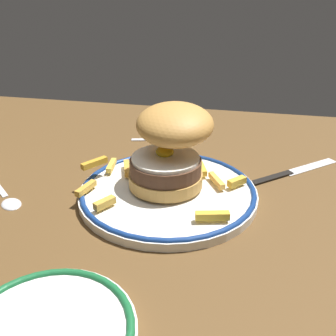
# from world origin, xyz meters

# --- Properties ---
(ground_plane) EXTENTS (1.34, 0.81, 0.04)m
(ground_plane) POSITION_xyz_m (0.00, 0.00, -0.02)
(ground_plane) COLOR brown
(dinner_plate) EXTENTS (0.26, 0.26, 0.02)m
(dinner_plate) POSITION_xyz_m (0.03, -0.03, 0.01)
(dinner_plate) COLOR white
(dinner_plate) RESTS_ON ground_plane
(burger) EXTENTS (0.13, 0.14, 0.12)m
(burger) POSITION_xyz_m (0.03, -0.01, 0.07)
(burger) COLOR #BF8D43
(burger) RESTS_ON dinner_plate
(fries_pile) EXTENTS (0.24, 0.21, 0.03)m
(fries_pile) POSITION_xyz_m (0.01, -0.00, 0.02)
(fries_pile) COLOR gold
(fries_pile) RESTS_ON dinner_plate
(side_plate) EXTENTS (0.16, 0.16, 0.02)m
(side_plate) POSITION_xyz_m (-0.02, -0.29, 0.01)
(side_plate) COLOR white
(side_plate) RESTS_ON ground_plane
(fork) EXTENTS (0.14, 0.05, 0.00)m
(fork) POSITION_xyz_m (-0.01, 0.19, 0.00)
(fork) COLOR silver
(fork) RESTS_ON ground_plane
(knife) EXTENTS (0.15, 0.13, 0.01)m
(knife) POSITION_xyz_m (0.21, 0.08, 0.00)
(knife) COLOR black
(knife) RESTS_ON ground_plane
(spoon) EXTENTS (0.11, 0.10, 0.01)m
(spoon) POSITION_xyz_m (-0.19, -0.08, 0.00)
(spoon) COLOR silver
(spoon) RESTS_ON ground_plane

